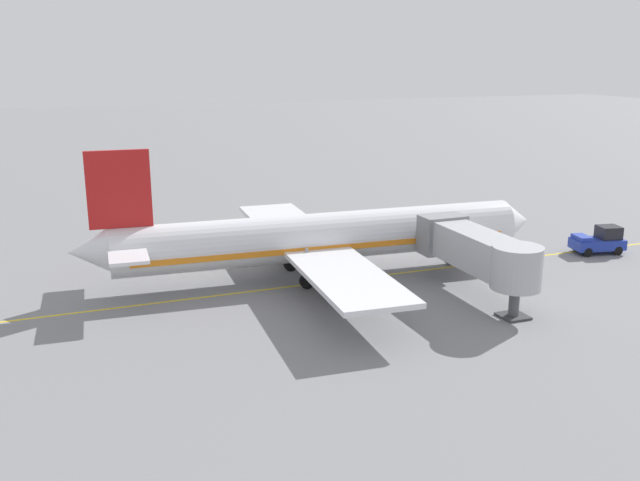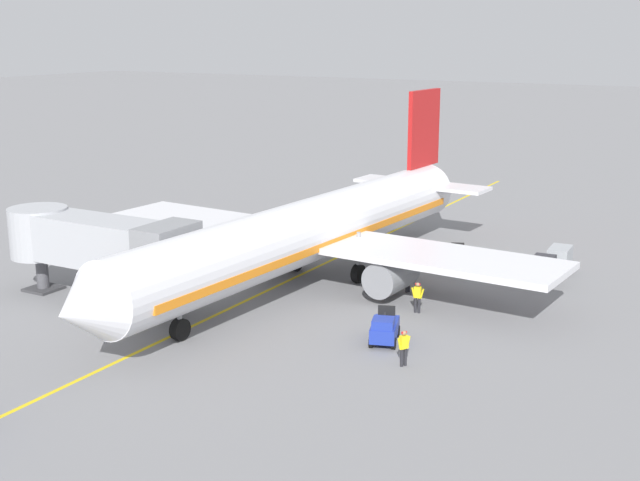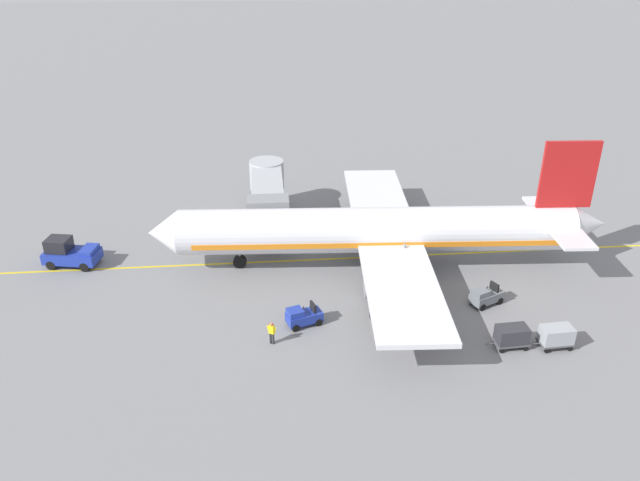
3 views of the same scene
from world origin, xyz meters
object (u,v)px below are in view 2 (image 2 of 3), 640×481
baggage_tug_lead (458,260)px  ground_crew_marshaller (404,346)px  baggage_cart_front (542,268)px  ground_crew_wing_walker (408,276)px  parked_airliner (310,232)px  ground_crew_loader (418,296)px  baggage_cart_second_in_train (560,257)px  jet_bridge (97,242)px  baggage_tug_trailing (385,329)px

baggage_tug_lead → ground_crew_marshaller: 16.39m
baggage_cart_front → baggage_tug_lead: bearing=-0.1°
baggage_tug_lead → ground_crew_wing_walker: 5.77m
parked_airliner → ground_crew_loader: 8.28m
ground_crew_marshaller → baggage_cart_second_in_train: bearing=-96.4°
parked_airliner → baggage_cart_front: 14.07m
jet_bridge → baggage_tug_lead: (-15.05, -15.89, -2.74)m
baggage_tug_lead → ground_crew_marshaller: ground_crew_marshaller is taller
baggage_cart_front → baggage_cart_second_in_train: (-0.28, -2.96, 0.00)m
baggage_cart_front → ground_crew_wing_walker: (6.23, 5.68, 0.00)m
ground_crew_wing_walker → ground_crew_marshaller: size_ratio=1.00×
parked_airliner → baggage_tug_trailing: size_ratio=13.57×
jet_bridge → ground_crew_wing_walker: (-14.16, -10.19, -2.50)m
jet_bridge → ground_crew_marshaller: (-18.54, 0.12, -2.50)m
jet_bridge → ground_crew_marshaller: bearing=179.6°
baggage_tug_trailing → parked_airliner: bearing=-39.9°
baggage_cart_second_in_train → ground_crew_marshaller: ground_crew_marshaller is taller
baggage_cart_second_in_train → ground_crew_wing_walker: 10.83m
jet_bridge → baggage_tug_trailing: jet_bridge is taller
jet_bridge → baggage_tug_lead: bearing=-133.5°
jet_bridge → baggage_tug_lead: size_ratio=4.38×
jet_bridge → ground_crew_wing_walker: 17.62m
jet_bridge → baggage_tug_trailing: bearing=-172.7°
ground_crew_marshaller → baggage_tug_lead: bearing=-77.7°
baggage_tug_lead → ground_crew_wing_walker: (0.90, 5.69, 0.24)m
baggage_tug_lead → ground_crew_loader: (-1.05, 8.83, 0.24)m
baggage_tug_trailing → jet_bridge: bearing=7.3°
ground_crew_wing_walker → parked_airliner: bearing=12.3°
ground_crew_wing_walker → ground_crew_marshaller: (-4.38, 10.32, 0.00)m
ground_crew_wing_walker → ground_crew_marshaller: bearing=113.0°
jet_bridge → ground_crew_wing_walker: bearing=-144.2°
baggage_tug_trailing → ground_crew_wing_walker: (2.35, -8.07, 0.24)m
baggage_cart_second_in_train → ground_crew_wing_walker: bearing=53.0°
jet_bridge → ground_crew_marshaller: 18.70m
baggage_tug_trailing → baggage_cart_second_in_train: bearing=-104.0°
baggage_cart_second_in_train → baggage_cart_front: bearing=84.6°
parked_airliner → baggage_cart_second_in_train: (-12.31, -9.91, -2.24)m
baggage_tug_lead → baggage_tug_trailing: (-1.45, 13.76, 0.00)m
baggage_tug_lead → baggage_tug_trailing: same height
ground_crew_loader → baggage_tug_lead: bearing=-83.2°
baggage_cart_second_in_train → ground_crew_loader: (4.56, 11.78, 0.00)m
baggage_cart_second_in_train → jet_bridge: bearing=42.4°
jet_bridge → baggage_cart_front: jet_bridge is taller
baggage_cart_front → baggage_cart_second_in_train: 2.98m
baggage_cart_front → ground_crew_loader: 9.80m
parked_airliner → ground_crew_loader: parked_airliner is taller
baggage_cart_second_in_train → ground_crew_marshaller: bearing=83.6°
ground_crew_marshaller → ground_crew_loader: bearing=-71.3°
ground_crew_loader → ground_crew_wing_walker: bearing=-58.1°
baggage_tug_lead → baggage_cart_front: size_ratio=0.95×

